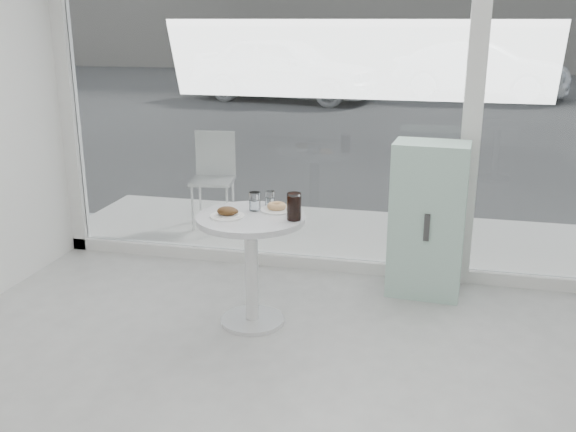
% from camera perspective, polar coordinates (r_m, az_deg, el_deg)
% --- Properties ---
extents(room_shell, '(6.00, 6.00, 6.00)m').
position_cam_1_polar(room_shell, '(1.54, -12.60, 12.91)').
color(room_shell, white).
rests_on(room_shell, ground).
extents(storefront, '(5.00, 0.14, 3.00)m').
position_cam_1_polar(storefront, '(4.99, 6.71, 13.64)').
color(storefront, white).
rests_on(storefront, ground).
extents(main_table, '(0.72, 0.72, 0.77)m').
position_cam_1_polar(main_table, '(4.28, -3.30, -2.79)').
color(main_table, silver).
rests_on(main_table, ground).
extents(patio_deck, '(5.60, 1.60, 0.05)m').
position_cam_1_polar(patio_deck, '(6.12, 6.38, -1.85)').
color(patio_deck, silver).
rests_on(patio_deck, ground).
extents(street, '(40.00, 24.00, 0.00)m').
position_cam_1_polar(street, '(18.07, 11.34, 10.47)').
color(street, '#343434').
rests_on(street, ground).
extents(mint_cabinet, '(0.56, 0.40, 1.16)m').
position_cam_1_polar(mint_cabinet, '(4.86, 12.29, -0.34)').
color(mint_cabinet, '#A1CDBB').
rests_on(mint_cabinet, ground).
extents(patio_chair, '(0.45, 0.45, 0.91)m').
position_cam_1_polar(patio_chair, '(6.31, -6.60, 3.85)').
color(patio_chair, silver).
rests_on(patio_chair, patio_deck).
extents(car_white, '(5.00, 2.78, 1.61)m').
position_cam_1_polar(car_white, '(16.56, -0.28, 13.01)').
color(car_white, silver).
rests_on(car_white, street).
extents(car_silver, '(4.58, 2.41, 1.43)m').
position_cam_1_polar(car_silver, '(17.83, 16.80, 12.32)').
color(car_silver, '#A8ABAF').
rests_on(car_silver, street).
extents(plate_fritter, '(0.22, 0.22, 0.07)m').
position_cam_1_polar(plate_fritter, '(4.19, -5.37, 0.27)').
color(plate_fritter, white).
rests_on(plate_fritter, main_table).
extents(plate_donut, '(0.22, 0.22, 0.05)m').
position_cam_1_polar(plate_donut, '(4.31, -1.02, 0.74)').
color(plate_donut, white).
rests_on(plate_donut, main_table).
extents(water_tumbler_a, '(0.08, 0.08, 0.13)m').
position_cam_1_polar(water_tumbler_a, '(4.31, -2.97, 1.22)').
color(water_tumbler_a, white).
rests_on(water_tumbler_a, main_table).
extents(water_tumbler_b, '(0.07, 0.07, 0.11)m').
position_cam_1_polar(water_tumbler_b, '(4.41, -1.62, 1.47)').
color(water_tumbler_b, white).
rests_on(water_tumbler_b, main_table).
extents(cola_glass, '(0.09, 0.09, 0.18)m').
position_cam_1_polar(cola_glass, '(4.09, 0.54, 0.80)').
color(cola_glass, white).
rests_on(cola_glass, main_table).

